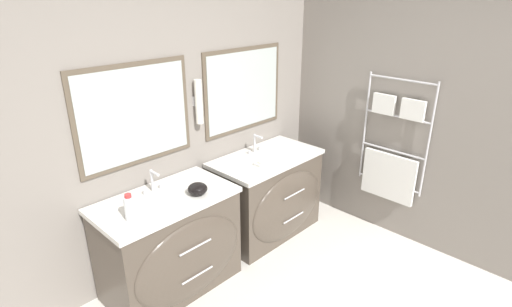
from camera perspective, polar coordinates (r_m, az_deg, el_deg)
The scene contains 9 objects.
wall_back at distance 3.24m, azimuth -13.21°, elevation 5.13°, with size 5.05×0.14×2.60m.
wall_right at distance 3.82m, azimuth 19.98°, elevation 6.77°, with size 0.13×4.04×2.60m.
vanity_left at distance 3.23m, azimuth -11.93°, elevation -12.63°, with size 1.04×0.64×0.80m.
vanity_right at distance 3.84m, azimuth 1.85°, elevation -6.01°, with size 1.04×0.64×0.80m.
faucet_left at distance 3.12m, azimuth -14.50°, elevation -3.92°, with size 0.17×0.11×0.18m.
faucet_right at distance 3.75m, azimuth -0.07°, elevation 1.38°, with size 0.17×0.11×0.18m.
toiletry_bottle at distance 2.79m, azimuth -17.62°, elevation -7.42°, with size 0.07×0.07×0.19m.
amenity_bowl at distance 3.03m, azimuth -8.34°, elevation -5.01°, with size 0.15×0.15×0.09m.
soap_dish at distance 3.50m, azimuth 0.75°, elevation -1.38°, with size 0.12×0.08×0.04m.
Camera 1 is at (-1.64, -0.57, 2.23)m, focal length 28.00 mm.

